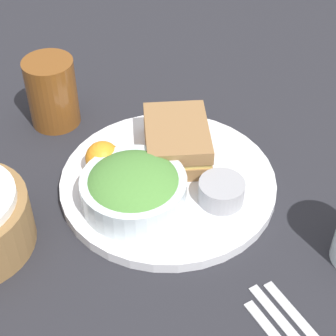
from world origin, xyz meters
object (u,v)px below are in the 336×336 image
object	(u,v)px
salad_bowl	(134,188)
drink_glass	(52,92)
sandwich	(177,140)
dressing_cup	(221,191)
plate	(168,183)

from	to	relation	value
salad_bowl	drink_glass	world-z (taller)	drink_glass
sandwich	drink_glass	size ratio (longest dim) A/B	1.11
salad_bowl	dressing_cup	size ratio (longest dim) A/B	2.27
plate	dressing_cup	xyz separation A→B (m)	(-0.05, -0.07, 0.02)
plate	sandwich	size ratio (longest dim) A/B	2.47
dressing_cup	salad_bowl	bearing A→B (deg)	87.59
plate	salad_bowl	bearing A→B (deg)	130.74
dressing_cup	drink_glass	bearing A→B (deg)	47.82
plate	salad_bowl	distance (m)	0.07
plate	sandwich	xyz separation A→B (m)	(0.05, -0.02, 0.03)
plate	drink_glass	bearing A→B (deg)	45.20
plate	drink_glass	world-z (taller)	drink_glass
salad_bowl	drink_glass	distance (m)	0.24
sandwich	dressing_cup	distance (m)	0.11
drink_glass	dressing_cup	bearing A→B (deg)	-132.18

